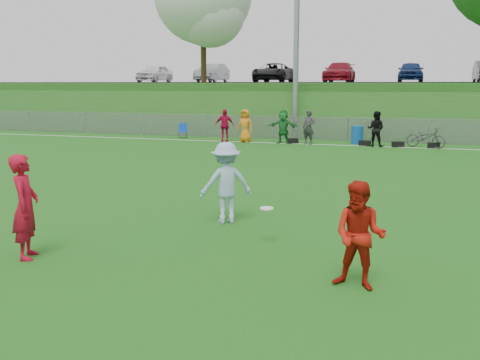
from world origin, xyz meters
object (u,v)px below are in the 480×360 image
at_px(player_blue, 226,183).
at_px(player_red_center, 360,236).
at_px(recycling_bin, 357,135).
at_px(player_red_left, 25,207).
at_px(frisbee, 267,208).
at_px(bicycle, 426,137).

bearing_deg(player_blue, player_red_center, 104.57).
relative_size(player_red_center, recycling_bin, 1.80).
height_order(player_red_left, frisbee, player_red_left).
bearing_deg(recycling_bin, player_red_center, -84.83).
bearing_deg(player_red_center, bicycle, 96.07).
height_order(frisbee, bicycle, bicycle).
height_order(player_red_left, bicycle, player_red_left).
xyz_separation_m(player_red_center, recycling_bin, (-1.79, 19.75, -0.36)).
xyz_separation_m(player_red_left, recycling_bin, (3.84, 20.02, -0.46)).
bearing_deg(player_red_center, frisbee, 147.65).
distance_m(player_blue, frisbee, 1.83).
relative_size(player_red_left, recycling_bin, 2.04).
xyz_separation_m(player_red_left, player_red_center, (5.63, 0.27, -0.10)).
xyz_separation_m(player_red_center, player_blue, (-3.10, 3.03, 0.07)).
bearing_deg(frisbee, player_red_center, -42.83).
height_order(player_red_left, player_blue, player_red_left).
bearing_deg(player_red_left, bicycle, -45.45).
distance_m(player_blue, bicycle, 16.54).
distance_m(recycling_bin, bicycle, 3.35).
height_order(recycling_bin, bicycle, bicycle).
relative_size(player_red_left, player_blue, 1.03).
relative_size(player_red_center, bicycle, 0.86).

